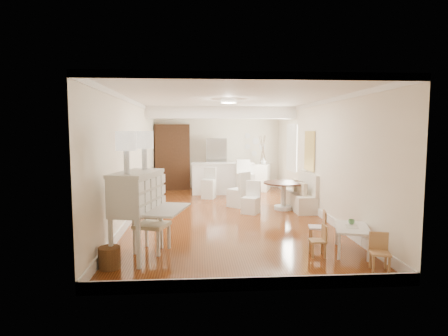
{
  "coord_description": "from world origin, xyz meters",
  "views": [
    {
      "loc": [
        -0.7,
        -9.14,
        2.07
      ],
      "look_at": [
        -0.05,
        0.3,
        1.13
      ],
      "focal_mm": 30.0,
      "sensor_mm": 36.0,
      "label": 1
    }
  ],
  "objects": [
    {
      "name": "bar_stool_left",
      "position": [
        -0.39,
        2.25,
        0.47
      ],
      "size": [
        0.47,
        0.47,
        0.94
      ],
      "primitive_type": "cube",
      "rotation": [
        0.0,
        0.0,
        -0.32
      ],
      "color": "silver",
      "rests_on": "ground"
    },
    {
      "name": "fridge",
      "position": [
        0.3,
        4.15,
        0.9
      ],
      "size": [
        0.75,
        0.65,
        1.8
      ],
      "primitive_type": "imported",
      "color": "silver",
      "rests_on": "ground"
    },
    {
      "name": "secretary_bureau",
      "position": [
        -1.7,
        -3.06,
        0.71
      ],
      "size": [
        1.35,
        1.37,
        1.42
      ],
      "primitive_type": "cube",
      "rotation": [
        0.0,
        0.0,
        -0.24
      ],
      "color": "silver",
      "rests_on": "ground"
    },
    {
      "name": "slip_chair_far",
      "position": [
        0.39,
        0.94,
        0.48
      ],
      "size": [
        0.66,
        0.66,
        0.97
      ],
      "primitive_type": "cube",
      "rotation": [
        0.0,
        0.0,
        -2.33
      ],
      "color": "silver",
      "rests_on": "ground"
    },
    {
      "name": "kids_table",
      "position": [
        1.9,
        -3.08,
        0.22
      ],
      "size": [
        0.79,
        1.02,
        0.45
      ],
      "primitive_type": "cube",
      "rotation": [
        0.0,
        0.0,
        -0.31
      ],
      "color": "white",
      "rests_on": "ground"
    },
    {
      "name": "kids_chair_b",
      "position": [
        1.49,
        -2.51,
        0.31
      ],
      "size": [
        0.35,
        0.35,
        0.62
      ],
      "primitive_type": "cube",
      "rotation": [
        0.0,
        0.0,
        -1.76
      ],
      "color": "#AF7E4F",
      "rests_on": "ground"
    },
    {
      "name": "pencil_cup",
      "position": [
        1.96,
        -2.91,
        0.49
      ],
      "size": [
        0.13,
        0.13,
        0.08
      ],
      "primitive_type": "imported",
      "rotation": [
        0.0,
        0.0,
        -0.26
      ],
      "color": "#5A9B5B",
      "rests_on": "kids_table"
    },
    {
      "name": "wicker_basket",
      "position": [
        -2.05,
        -3.55,
        0.16
      ],
      "size": [
        0.43,
        0.43,
        0.33
      ],
      "primitive_type": "cylinder",
      "rotation": [
        0.0,
        0.0,
        0.39
      ],
      "color": "brown",
      "rests_on": "ground"
    },
    {
      "name": "bar_stool_right",
      "position": [
        0.78,
        2.48,
        0.58
      ],
      "size": [
        0.58,
        0.58,
        1.16
      ],
      "primitive_type": "cube",
      "rotation": [
        0.0,
        0.0,
        0.3
      ],
      "color": "white",
      "rests_on": "ground"
    },
    {
      "name": "room",
      "position": [
        0.04,
        0.32,
        1.98
      ],
      "size": [
        9.0,
        9.04,
        2.82
      ],
      "color": "brown",
      "rests_on": "ground"
    },
    {
      "name": "banquette",
      "position": [
        1.99,
        0.5,
        0.49
      ],
      "size": [
        0.52,
        1.6,
        0.98
      ],
      "primitive_type": "cube",
      "color": "silver",
      "rests_on": "ground"
    },
    {
      "name": "gustavian_armchair",
      "position": [
        -1.5,
        -2.78,
        0.48
      ],
      "size": [
        0.71,
        0.71,
        0.97
      ],
      "primitive_type": "cube",
      "rotation": [
        0.0,
        0.0,
        1.24
      ],
      "color": "silver",
      "rests_on": "ground"
    },
    {
      "name": "sideboard",
      "position": [
        1.55,
        3.76,
        0.46
      ],
      "size": [
        0.71,
        1.05,
        0.92
      ],
      "primitive_type": "cube",
      "rotation": [
        0.0,
        0.0,
        -0.32
      ],
      "color": "white",
      "rests_on": "ground"
    },
    {
      "name": "dining_table",
      "position": [
        1.54,
        0.49,
        0.36
      ],
      "size": [
        1.33,
        1.33,
        0.73
      ],
      "primitive_type": "cylinder",
      "rotation": [
        0.0,
        0.0,
        0.29
      ],
      "color": "#432115",
      "rests_on": "ground"
    },
    {
      "name": "slip_chair_near",
      "position": [
        0.61,
        0.08,
        0.41
      ],
      "size": [
        0.53,
        0.54,
        0.81
      ],
      "primitive_type": "cube",
      "rotation": [
        0.0,
        0.0,
        -0.51
      ],
      "color": "white",
      "rests_on": "ground"
    },
    {
      "name": "kids_chair_a",
      "position": [
        1.26,
        -3.22,
        0.27
      ],
      "size": [
        0.27,
        0.27,
        0.54
      ],
      "primitive_type": "cube",
      "rotation": [
        0.0,
        0.0,
        -1.61
      ],
      "color": "#B08250",
      "rests_on": "ground"
    },
    {
      "name": "kids_chair_c",
      "position": [
        1.97,
        -3.95,
        0.29
      ],
      "size": [
        0.34,
        0.34,
        0.57
      ],
      "primitive_type": "cube",
      "rotation": [
        0.0,
        0.0,
        -0.25
      ],
      "color": "tan",
      "rests_on": "ground"
    },
    {
      "name": "pantry_cabinet",
      "position": [
        -1.6,
        4.18,
        1.15
      ],
      "size": [
        1.2,
        0.6,
        2.3
      ],
      "primitive_type": "cube",
      "color": "#381E11",
      "rests_on": "ground"
    },
    {
      "name": "breakfast_counter",
      "position": [
        0.1,
        3.1,
        0.52
      ],
      "size": [
        2.05,
        0.65,
        1.03
      ],
      "primitive_type": "cube",
      "color": "white",
      "rests_on": "ground"
    },
    {
      "name": "branch_vase",
      "position": [
        1.57,
        3.75,
        1.03
      ],
      "size": [
        0.27,
        0.27,
        0.22
      ],
      "primitive_type": "imported",
      "rotation": [
        0.0,
        0.0,
        0.37
      ],
      "color": "white",
      "rests_on": "sideboard"
    }
  ]
}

